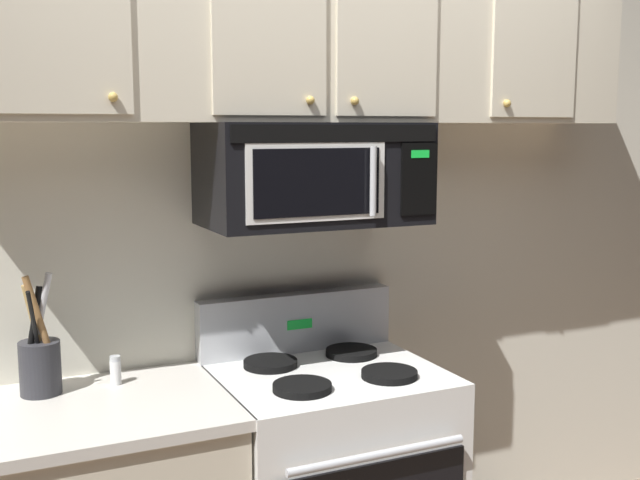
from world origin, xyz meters
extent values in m
cube|color=silver|center=(0.00, 0.79, 1.35)|extent=(5.20, 0.10, 2.70)
cylinder|color=#B7BABF|center=(0.00, 0.06, 0.74)|extent=(0.61, 0.03, 0.03)
cube|color=#B7BABF|center=(0.00, 0.70, 1.01)|extent=(0.76, 0.07, 0.22)
cube|color=#19D83F|center=(0.00, 0.67, 1.01)|extent=(0.10, 0.00, 0.04)
cylinder|color=black|center=(-0.16, 0.28, 0.91)|extent=(0.19, 0.19, 0.02)
cylinder|color=black|center=(0.16, 0.28, 0.91)|extent=(0.19, 0.19, 0.02)
cylinder|color=black|center=(-0.16, 0.56, 0.91)|extent=(0.19, 0.19, 0.02)
cylinder|color=black|center=(0.16, 0.56, 0.91)|extent=(0.19, 0.19, 0.02)
cube|color=black|center=(0.00, 0.54, 1.57)|extent=(0.76, 0.39, 0.35)
cube|color=black|center=(0.00, 0.35, 1.72)|extent=(0.73, 0.01, 0.06)
cube|color=white|center=(-0.07, 0.35, 1.56)|extent=(0.49, 0.01, 0.25)
cube|color=black|center=(-0.08, 0.34, 1.56)|extent=(0.44, 0.01, 0.22)
cube|color=black|center=(0.30, 0.35, 1.56)|extent=(0.14, 0.01, 0.25)
cube|color=#19D83F|center=(0.30, 0.34, 1.65)|extent=(0.07, 0.00, 0.03)
cylinder|color=#B7BABF|center=(0.11, 0.32, 1.56)|extent=(0.02, 0.02, 0.23)
cube|color=beige|center=(0.00, 0.57, 2.02)|extent=(2.50, 0.33, 0.55)
cube|color=beige|center=(-0.83, 0.40, 2.02)|extent=(0.38, 0.01, 0.51)
sphere|color=tan|center=(-0.70, 0.39, 1.82)|extent=(0.03, 0.03, 0.03)
cube|color=beige|center=(-0.21, 0.40, 2.02)|extent=(0.38, 0.01, 0.51)
sphere|color=tan|center=(-0.08, 0.39, 1.82)|extent=(0.03, 0.03, 0.03)
cube|color=beige|center=(0.21, 0.40, 2.02)|extent=(0.38, 0.01, 0.51)
sphere|color=tan|center=(0.08, 0.39, 1.82)|extent=(0.03, 0.03, 0.03)
cube|color=beige|center=(0.83, 0.40, 2.02)|extent=(0.38, 0.01, 0.51)
sphere|color=tan|center=(0.70, 0.39, 1.82)|extent=(0.03, 0.03, 0.03)
cube|color=beige|center=(-0.84, 0.43, 0.88)|extent=(0.93, 0.65, 0.03)
cylinder|color=#2D2D33|center=(-0.92, 0.60, 0.98)|extent=(0.13, 0.13, 0.17)
cylinder|color=black|center=(-0.93, 0.59, 1.12)|extent=(0.07, 0.04, 0.26)
cylinder|color=tan|center=(-0.93, 0.61, 1.12)|extent=(0.07, 0.04, 0.26)
cylinder|color=silver|center=(-0.91, 0.61, 1.14)|extent=(0.09, 0.05, 0.30)
cylinder|color=olive|center=(-0.91, 0.58, 1.14)|extent=(0.09, 0.03, 0.30)
cylinder|color=black|center=(-0.93, 0.57, 1.12)|extent=(0.05, 0.08, 0.26)
cylinder|color=white|center=(-0.69, 0.59, 0.94)|extent=(0.04, 0.04, 0.08)
cylinder|color=#B7BABF|center=(-0.69, 0.59, 0.99)|extent=(0.03, 0.03, 0.02)
camera|label=1|loc=(-1.11, -1.91, 1.73)|focal=43.66mm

